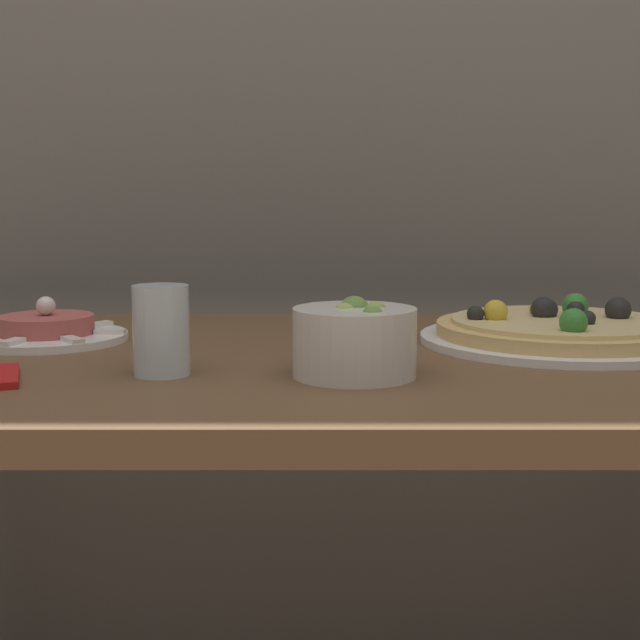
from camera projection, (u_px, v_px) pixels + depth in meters
The scene contains 5 objects.
dining_table at pixel (328, 436), 1.10m from camera, with size 1.32×0.70×0.73m.
pizza_plate at pixel (563, 331), 1.16m from camera, with size 0.36×0.36×0.06m.
tartare_plate at pixel (50, 331), 1.18m from camera, with size 0.21×0.21×0.06m.
small_bowl at pixel (358, 340), 0.95m from camera, with size 0.13×0.13×0.08m.
drinking_glass at pixel (164, 330), 0.96m from camera, with size 0.06×0.06×0.10m.
Camera 1 is at (-0.01, -0.72, 0.93)m, focal length 50.00 mm.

